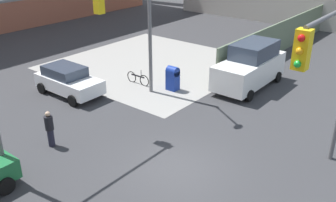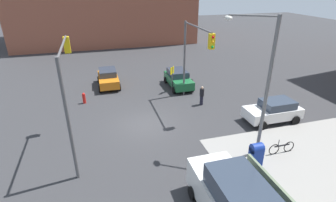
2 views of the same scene
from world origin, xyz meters
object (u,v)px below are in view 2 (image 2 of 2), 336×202
Objects in this scene: street_lamp_corner at (262,79)px; mailbox_blue at (256,154)px; traffic_signal_se_corner at (67,81)px; bicycle_leaning_on_fence at (281,148)px; traffic_signal_nw_corner at (194,49)px; hatchback_orange at (108,78)px; pedestrian_crossing at (202,95)px; fire_hydrant at (84,98)px; sedan_white at (273,110)px; hatchback_green at (178,78)px; bicycle_at_crosswalk at (190,81)px.

street_lamp_corner reaches higher than mailbox_blue.
bicycle_leaning_on_fence is at bearing 74.19° from traffic_signal_se_corner.
traffic_signal_nw_corner is 1.65× the size of hatchback_orange.
street_lamp_corner is 15.88m from hatchback_orange.
street_lamp_corner is 4.90× the size of pedestrian_crossing.
fire_hydrant is 0.23× the size of sedan_white.
hatchback_green is (-4.04, 0.11, -3.79)m from traffic_signal_nw_corner.
traffic_signal_se_corner is at bearing -88.83° from sedan_white.
sedan_white is at bearing 91.17° from traffic_signal_se_corner.
sedan_white is 2.49× the size of pedestrian_crossing.
hatchback_green is 4.48m from pedestrian_crossing.
mailbox_blue is 0.36× the size of hatchback_orange.
hatchback_green is 2.56× the size of pedestrian_crossing.
mailbox_blue is 0.34× the size of hatchback_green.
traffic_signal_se_corner is 1.56× the size of hatchback_green.
bicycle_at_crosswalk is (-0.36, 1.39, -0.50)m from hatchback_green.
traffic_signal_nw_corner is 1.00× the size of traffic_signal_se_corner.
mailbox_blue is 5.90m from sedan_white.
street_lamp_corner is at bearing 7.54° from traffic_signal_nw_corner.
street_lamp_corner reaches higher than hatchback_green.
fire_hydrant is 0.58× the size of pedestrian_crossing.
traffic_signal_nw_corner is 9.98m from fire_hydrant.
traffic_signal_se_corner is 11.73m from hatchback_orange.
sedan_white is 15.26m from hatchback_orange.
traffic_signal_nw_corner reaches higher than hatchback_green.
hatchback_green and hatchback_orange have the same top height.
pedestrian_crossing is (-4.01, -3.96, 0.00)m from sedan_white.
street_lamp_corner is at bearing -2.51° from bicycle_at_crosswalk.
mailbox_blue is 2.32m from bicycle_leaning_on_fence.
hatchback_orange reaches higher than bicycle_leaning_on_fence.
pedestrian_crossing reaches higher than hatchback_orange.
hatchback_orange is (-2.06, -6.52, -0.00)m from hatchback_green.
traffic_signal_se_corner is 13.18m from hatchback_green.
traffic_signal_nw_corner is at bearing 117.56° from traffic_signal_se_corner.
hatchback_green is (-8.45, -4.55, 0.00)m from sedan_white.
street_lamp_corner reaches higher than fire_hydrant.
fire_hydrant is 15.09m from sedan_white.
traffic_signal_nw_corner is 5.54m from hatchback_green.
bicycle_leaning_on_fence is at bearing 5.51° from bicycle_at_crosswalk.
traffic_signal_se_corner is at bearing -87.78° from pedestrian_crossing.
hatchback_orange is at bearing -154.82° from mailbox_blue.
sedan_white is 0.97× the size of hatchback_green.
hatchback_orange is 2.24× the size of bicycle_leaning_on_fence.
street_lamp_corner is at bearing 44.04° from fire_hydrant.
bicycle_leaning_on_fence is (14.10, 9.11, -0.50)m from hatchback_orange.
pedestrian_crossing is 7.87m from bicycle_leaning_on_fence.
sedan_white is at bearing 135.23° from mailbox_blue.
bicycle_leaning_on_fence is (7.60, 2.00, -0.50)m from pedestrian_crossing.
traffic_signal_nw_corner is 4.55× the size of mailbox_blue.
street_lamp_corner is at bearing 157.91° from mailbox_blue.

